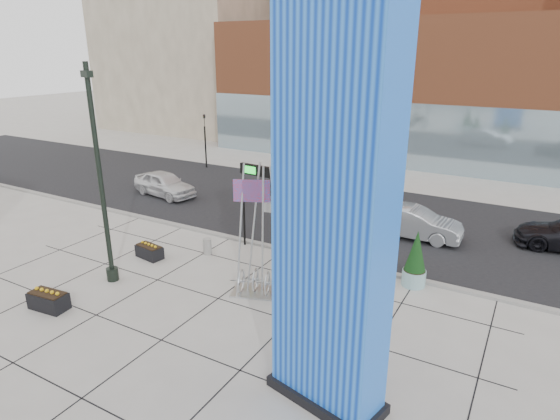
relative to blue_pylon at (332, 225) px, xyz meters
The scene contains 18 objects.
ground 9.08m from the blue_pylon, 149.85° to the left, with size 160.00×160.00×0.00m, color #9E9991.
street_asphalt 16.10m from the blue_pylon, 115.55° to the left, with size 80.00×12.00×0.02m, color black.
curb_edge 11.34m from the blue_pylon, 130.15° to the left, with size 80.00×0.30×0.12m, color gray.
tower_podium 31.35m from the blue_pylon, 100.32° to the left, with size 34.00×10.00×11.00m, color #AE5832.
tower_glass_front 26.75m from the blue_pylon, 102.17° to the left, with size 34.00×0.60×5.00m, color #8CA5B2.
blue_pylon is the anchor object (origin of this frame).
lamp_post 10.46m from the blue_pylon, 168.97° to the left, with size 0.56×0.46×8.34m.
public_art_sculpture 6.96m from the blue_pylon, 138.00° to the left, with size 2.45×1.77×5.01m.
concrete_bollard 11.21m from the blue_pylon, 145.26° to the left, with size 0.38×0.38×0.74m, color gray.
overhead_street_sign 10.34m from the blue_pylon, 132.36° to the left, with size 1.86×0.33×3.94m.
round_planter_east 8.38m from the blue_pylon, 87.05° to the left, with size 0.91×0.91×2.28m.
round_planter_mid 7.34m from the blue_pylon, 115.36° to the left, with size 0.88×0.88×2.20m.
round_planter_west 7.59m from the blue_pylon, 122.73° to the left, with size 1.13×1.13×2.82m.
box_planter_north 12.16m from the blue_pylon, 157.66° to the left, with size 1.33×0.81×0.69m.
box_planter_south 11.38m from the blue_pylon, behind, with size 1.45×0.84×0.76m.
car_white_west 20.38m from the blue_pylon, 144.44° to the left, with size 1.80×4.48×1.53m, color silver.
car_silver_mid 13.05m from the blue_pylon, 94.31° to the left, with size 1.60×4.58×1.51m, color #999BA0.
traffic_signal 26.61m from the blue_pylon, 134.65° to the left, with size 0.15×0.18×4.10m.
Camera 1 is at (10.50, -13.16, 8.71)m, focal length 30.00 mm.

